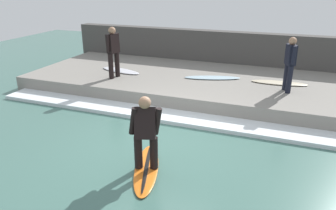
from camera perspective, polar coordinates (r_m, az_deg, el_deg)
The scene contains 11 objects.
ground_plane at distance 7.76m, azimuth -1.71°, elevation -6.47°, with size 28.00×28.00×0.00m, color #426B60.
concrete_ledge at distance 11.23m, azimuth 6.14°, elevation 3.65°, with size 4.40×11.96×0.47m, color gray.
back_wall at distance 13.39m, azimuth 8.97°, elevation 9.05°, with size 0.50×12.56×1.68m, color #474442.
wave_foam_crest at distance 8.94m, azimuth 1.75°, elevation -2.19°, with size 0.84×11.36×0.11m, color silver.
surfboard_riding at distance 6.71m, azimuth -3.76°, elevation -10.99°, with size 1.96×1.05×0.07m.
surfer_riding at distance 6.29m, azimuth -3.95°, elevation -4.30°, with size 0.54×0.63×1.51m.
surfer_waiting_near at distance 11.02m, azimuth -9.54°, elevation 9.49°, with size 0.56×0.34×1.68m.
surfboard_waiting_near at distance 11.96m, azimuth -8.24°, elevation 5.97°, with size 0.89×1.73×0.06m.
surfer_waiting_far at distance 10.08m, azimuth 20.47°, elevation 7.09°, with size 0.51×0.34×1.60m.
surfboard_waiting_far at distance 11.00m, azimuth 18.79°, elevation 3.69°, with size 0.59×1.75×0.06m.
surfboard_spare at distance 11.07m, azimuth 7.71°, elevation 4.76°, with size 0.99×1.90×0.06m.
Camera 1 is at (-6.34, -2.64, 3.60)m, focal length 35.00 mm.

